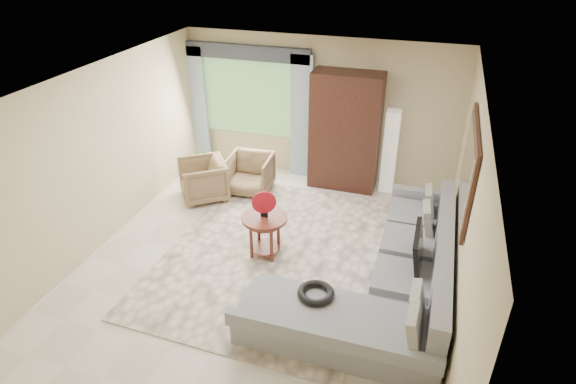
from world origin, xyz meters
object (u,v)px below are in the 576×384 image
(sectional_sofa, at_px, (391,282))
(coffee_table, at_px, (265,235))
(tv_screen, at_px, (418,248))
(armchair_left, at_px, (203,180))
(armoire, at_px, (345,132))
(potted_plant, at_px, (203,161))
(armchair_right, at_px, (250,174))
(floor_lamp, at_px, (390,152))

(sectional_sofa, xyz_separation_m, coffee_table, (-1.85, 0.43, 0.06))
(tv_screen, height_order, armchair_left, tv_screen)
(coffee_table, height_order, armoire, armoire)
(potted_plant, bearing_deg, sectional_sofa, -33.31)
(armchair_left, relative_size, armoire, 0.37)
(coffee_table, height_order, potted_plant, coffee_table)
(armchair_right, distance_m, armoire, 1.84)
(armchair_right, bearing_deg, armoire, 22.43)
(sectional_sofa, bearing_deg, coffee_table, 166.96)
(sectional_sofa, xyz_separation_m, potted_plant, (-3.91, 2.57, -0.04))
(coffee_table, height_order, armchair_right, armchair_right)
(armchair_right, height_order, potted_plant, armchair_right)
(sectional_sofa, bearing_deg, tv_screen, 39.31)
(coffee_table, distance_m, floor_lamp, 2.93)
(armchair_left, distance_m, potted_plant, 1.01)
(coffee_table, bearing_deg, armchair_left, 142.00)
(sectional_sofa, distance_m, floor_lamp, 3.03)
(armoire, bearing_deg, tv_screen, -60.75)
(coffee_table, bearing_deg, potted_plant, 133.90)
(armchair_right, bearing_deg, potted_plant, 155.72)
(tv_screen, relative_size, coffee_table, 1.13)
(armoire, bearing_deg, coffee_table, -104.00)
(armchair_right, distance_m, potted_plant, 1.23)
(armchair_right, xyz_separation_m, armoire, (1.53, 0.76, 0.70))
(sectional_sofa, relative_size, potted_plant, 7.17)
(floor_lamp, bearing_deg, armoire, -175.71)
(sectional_sofa, distance_m, armchair_right, 3.49)
(armchair_right, bearing_deg, tv_screen, -36.35)
(sectional_sofa, height_order, potted_plant, sectional_sofa)
(tv_screen, bearing_deg, sectional_sofa, -140.69)
(armchair_right, relative_size, floor_lamp, 0.51)
(floor_lamp, bearing_deg, armchair_left, -156.95)
(armchair_right, xyz_separation_m, floor_lamp, (2.33, 0.82, 0.40))
(coffee_table, bearing_deg, floor_lamp, 60.76)
(tv_screen, xyz_separation_m, armoire, (-1.50, 2.68, 0.33))
(armchair_left, relative_size, floor_lamp, 0.52)
(armchair_left, xyz_separation_m, floor_lamp, (3.01, 1.28, 0.40))
(potted_plant, bearing_deg, armoire, 7.01)
(tv_screen, xyz_separation_m, armchair_right, (-3.03, 1.92, -0.37))
(sectional_sofa, distance_m, armoire, 3.24)
(coffee_table, height_order, armchair_left, armchair_left)
(coffee_table, xyz_separation_m, floor_lamp, (1.42, 2.53, 0.41))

